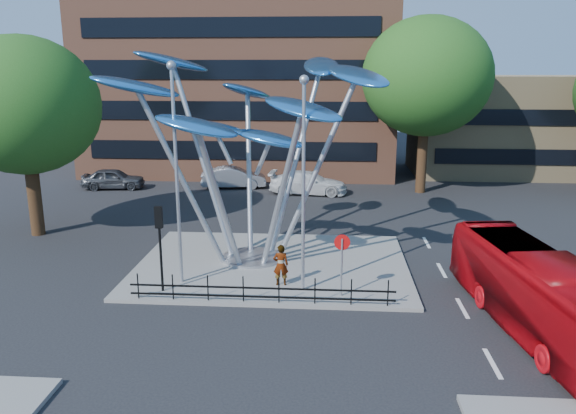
# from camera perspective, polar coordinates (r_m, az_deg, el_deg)

# --- Properties ---
(ground) EXTENTS (120.00, 120.00, 0.00)m
(ground) POSITION_cam_1_polar(r_m,az_deg,el_deg) (19.82, -0.40, -12.06)
(ground) COLOR black
(ground) RESTS_ON ground
(traffic_island) EXTENTS (12.00, 9.00, 0.15)m
(traffic_island) POSITION_cam_1_polar(r_m,az_deg,el_deg) (25.38, -1.58, -5.86)
(traffic_island) COLOR slate
(traffic_island) RESTS_ON ground
(low_building_near) EXTENTS (15.00, 8.00, 8.00)m
(low_building_near) POSITION_cam_1_polar(r_m,az_deg,el_deg) (50.13, 21.25, 7.74)
(low_building_near) COLOR tan
(low_building_near) RESTS_ON ground
(tree_right) EXTENTS (8.80, 8.80, 12.11)m
(tree_right) POSITION_cam_1_polar(r_m,az_deg,el_deg) (40.28, 13.91, 12.71)
(tree_right) COLOR black
(tree_right) RESTS_ON ground
(tree_left) EXTENTS (7.60, 7.60, 10.32)m
(tree_left) POSITION_cam_1_polar(r_m,az_deg,el_deg) (31.79, -25.22, 9.28)
(tree_left) COLOR black
(tree_left) RESTS_ON ground
(leaf_sculpture) EXTENTS (12.72, 9.54, 9.51)m
(leaf_sculpture) POSITION_cam_1_polar(r_m,az_deg,el_deg) (24.73, -4.03, 9.74)
(leaf_sculpture) COLOR #9EA0A5
(leaf_sculpture) RESTS_ON traffic_island
(street_lamp_left) EXTENTS (0.36, 0.36, 8.80)m
(street_lamp_left) POSITION_cam_1_polar(r_m,az_deg,el_deg) (22.30, -11.34, 5.10)
(street_lamp_left) COLOR #9EA0A5
(street_lamp_left) RESTS_ON traffic_island
(street_lamp_right) EXTENTS (0.36, 0.36, 8.30)m
(street_lamp_right) POSITION_cam_1_polar(r_m,az_deg,el_deg) (21.07, 1.59, 4.14)
(street_lamp_right) COLOR #9EA0A5
(street_lamp_right) RESTS_ON traffic_island
(traffic_light_island) EXTENTS (0.28, 0.18, 3.42)m
(traffic_light_island) POSITION_cam_1_polar(r_m,az_deg,el_deg) (22.09, -12.93, -2.36)
(traffic_light_island) COLOR black
(traffic_light_island) RESTS_ON traffic_island
(no_entry_sign_island) EXTENTS (0.60, 0.10, 2.45)m
(no_entry_sign_island) POSITION_cam_1_polar(r_m,az_deg,el_deg) (21.41, 5.50, -4.84)
(no_entry_sign_island) COLOR #9EA0A5
(no_entry_sign_island) RESTS_ON traffic_island
(pedestrian_railing_front) EXTENTS (10.00, 0.06, 1.00)m
(pedestrian_railing_front) POSITION_cam_1_polar(r_m,az_deg,el_deg) (21.23, -2.75, -8.60)
(pedestrian_railing_front) COLOR black
(pedestrian_railing_front) RESTS_ON traffic_island
(red_bus) EXTENTS (3.74, 10.18, 2.77)m
(red_bus) POSITION_cam_1_polar(r_m,az_deg,el_deg) (20.77, 24.01, -7.92)
(red_bus) COLOR #AF080F
(red_bus) RESTS_ON ground
(pedestrian) EXTENTS (0.66, 0.48, 1.70)m
(pedestrian) POSITION_cam_1_polar(r_m,az_deg,el_deg) (22.63, -0.74, -5.90)
(pedestrian) COLOR gray
(pedestrian) RESTS_ON traffic_island
(parked_car_left) EXTENTS (4.62, 2.30, 1.51)m
(parked_car_left) POSITION_cam_1_polar(r_m,az_deg,el_deg) (43.01, -17.32, 2.77)
(parked_car_left) COLOR #3E4146
(parked_car_left) RESTS_ON ground
(parked_car_mid) EXTENTS (4.93, 2.36, 1.56)m
(parked_car_mid) POSITION_cam_1_polar(r_m,az_deg,el_deg) (41.56, -5.54, 3.00)
(parked_car_mid) COLOR #9E9FA6
(parked_car_mid) RESTS_ON ground
(parked_car_right) EXTENTS (5.59, 2.60, 1.58)m
(parked_car_right) POSITION_cam_1_polar(r_m,az_deg,el_deg) (39.46, 2.06, 2.48)
(parked_car_right) COLOR silver
(parked_car_right) RESTS_ON ground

